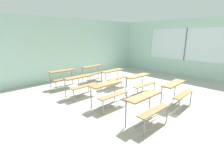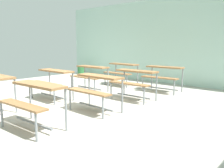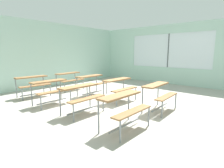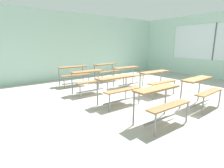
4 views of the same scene
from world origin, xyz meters
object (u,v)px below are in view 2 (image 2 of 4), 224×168
(trash_bin, at_px, (81,71))
(desk_bench_r1c1, at_px, (96,84))
(desk_bench_r0c1, at_px, (33,95))
(desk_bench_r3c0, at_px, (121,69))
(desk_bench_r3c1, at_px, (163,73))
(desk_bench_r2c0, at_px, (90,72))
(desk_bench_r2c1, at_px, (134,78))
(desk_bench_r1c0, at_px, (52,77))

(trash_bin, bearing_deg, desk_bench_r1c1, -38.05)
(desk_bench_r0c1, relative_size, trash_bin, 2.48)
(desk_bench_r3c0, height_order, desk_bench_r3c1, same)
(desk_bench_r2c0, xyz_separation_m, desk_bench_r2c1, (1.65, -0.05, 0.00))
(desk_bench_r2c0, bearing_deg, desk_bench_r1c0, -86.42)
(desk_bench_r3c0, relative_size, desk_bench_r3c1, 1.00)
(desk_bench_r1c1, relative_size, desk_bench_r3c0, 0.99)
(desk_bench_r1c0, relative_size, desk_bench_r3c1, 0.98)
(desk_bench_r0c1, height_order, desk_bench_r1c1, same)
(desk_bench_r1c0, distance_m, desk_bench_r3c0, 2.76)
(desk_bench_r2c1, xyz_separation_m, desk_bench_r3c1, (0.02, 1.41, 0.00))
(desk_bench_r2c1, xyz_separation_m, trash_bin, (-4.57, 2.24, -0.34))
(desk_bench_r1c1, distance_m, desk_bench_r2c1, 1.35)
(desk_bench_r1c0, xyz_separation_m, desk_bench_r1c1, (1.58, -0.02, 0.00))
(desk_bench_r1c1, bearing_deg, desk_bench_r0c1, -89.20)
(desk_bench_r1c0, height_order, trash_bin, desk_bench_r1c0)
(desk_bench_r2c0, distance_m, desk_bench_r3c1, 2.16)
(desk_bench_r2c0, relative_size, desk_bench_r2c1, 0.99)
(desk_bench_r1c0, xyz_separation_m, desk_bench_r3c0, (-0.01, 2.76, 0.00))
(desk_bench_r1c0, xyz_separation_m, desk_bench_r2c1, (1.56, 1.33, 0.00))
(desk_bench_r0c1, distance_m, desk_bench_r2c1, 2.76)
(desk_bench_r1c1, relative_size, desk_bench_r2c1, 1.01)
(desk_bench_r0c1, bearing_deg, desk_bench_r1c0, 134.70)
(desk_bench_r1c0, relative_size, trash_bin, 2.43)
(desk_bench_r0c1, distance_m, desk_bench_r1c0, 2.12)
(desk_bench_r2c1, height_order, desk_bench_r3c0, same)
(desk_bench_r0c1, distance_m, desk_bench_r1c1, 1.41)
(desk_bench_r1c0, relative_size, desk_bench_r2c0, 1.00)
(desk_bench_r0c1, relative_size, desk_bench_r1c1, 1.01)
(desk_bench_r1c1, distance_m, trash_bin, 5.83)
(desk_bench_r0c1, relative_size, desk_bench_r2c1, 1.02)
(desk_bench_r3c0, bearing_deg, desk_bench_r2c0, -90.45)
(desk_bench_r0c1, bearing_deg, desk_bench_r1c1, 86.43)
(desk_bench_r1c0, relative_size, desk_bench_r2c1, 1.00)
(desk_bench_r0c1, distance_m, trash_bin, 6.78)
(desk_bench_r1c0, distance_m, trash_bin, 4.68)
(desk_bench_r2c0, bearing_deg, trash_bin, 142.90)
(desk_bench_r1c0, height_order, desk_bench_r3c1, same)
(desk_bench_r2c0, xyz_separation_m, trash_bin, (-2.91, 2.19, -0.34))
(desk_bench_r1c0, height_order, desk_bench_r3c0, same)
(desk_bench_r2c1, bearing_deg, desk_bench_r3c1, 88.57)
(desk_bench_r2c1, bearing_deg, desk_bench_r3c0, 136.90)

